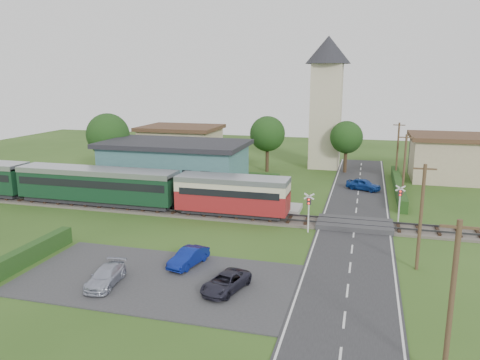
% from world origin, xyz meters
% --- Properties ---
extents(ground, '(120.00, 120.00, 0.00)m').
position_xyz_m(ground, '(0.00, 0.00, 0.00)').
color(ground, '#2D4C19').
extents(railway_track, '(76.00, 3.20, 0.49)m').
position_xyz_m(railway_track, '(0.00, 2.00, 0.11)').
color(railway_track, '#4C443D').
rests_on(railway_track, ground).
extents(road, '(6.00, 70.00, 0.05)m').
position_xyz_m(road, '(10.00, 0.00, 0.03)').
color(road, '#28282B').
rests_on(road, ground).
extents(car_park, '(17.00, 9.00, 0.08)m').
position_xyz_m(car_park, '(-1.50, -12.00, 0.04)').
color(car_park, '#333335').
rests_on(car_park, ground).
extents(crossing_deck, '(6.20, 3.40, 0.45)m').
position_xyz_m(crossing_deck, '(10.00, 2.00, 0.23)').
color(crossing_deck, '#333335').
rests_on(crossing_deck, ground).
extents(platform, '(30.00, 3.00, 0.45)m').
position_xyz_m(platform, '(-10.00, 5.20, 0.23)').
color(platform, gray).
rests_on(platform, ground).
extents(equipment_hut, '(2.30, 2.30, 2.55)m').
position_xyz_m(equipment_hut, '(-18.00, 5.20, 1.75)').
color(equipment_hut, beige).
rests_on(equipment_hut, platform).
extents(station_building, '(16.00, 9.00, 5.30)m').
position_xyz_m(station_building, '(-10.00, 10.99, 2.69)').
color(station_building, '#406C71').
rests_on(station_building, ground).
extents(train, '(43.20, 2.90, 3.40)m').
position_xyz_m(train, '(-17.45, 2.00, 2.18)').
color(train, '#232328').
rests_on(train, ground).
extents(church_tower, '(6.00, 6.00, 17.60)m').
position_xyz_m(church_tower, '(5.00, 28.00, 10.23)').
color(church_tower, beige).
rests_on(church_tower, ground).
extents(house_west, '(10.80, 8.80, 5.50)m').
position_xyz_m(house_west, '(-15.00, 25.00, 2.79)').
color(house_west, tan).
rests_on(house_west, ground).
extents(house_east, '(8.80, 8.80, 5.50)m').
position_xyz_m(house_east, '(20.00, 24.00, 2.80)').
color(house_east, tan).
rests_on(house_east, ground).
extents(hedge_carpark, '(0.80, 9.00, 1.20)m').
position_xyz_m(hedge_carpark, '(-11.00, -12.00, 0.60)').
color(hedge_carpark, '#193814').
rests_on(hedge_carpark, ground).
extents(hedge_roadside, '(0.80, 18.00, 1.20)m').
position_xyz_m(hedge_roadside, '(14.20, 16.00, 0.60)').
color(hedge_roadside, '#193814').
rests_on(hedge_roadside, ground).
extents(hedge_station, '(22.00, 0.80, 1.30)m').
position_xyz_m(hedge_station, '(-10.00, 15.50, 0.65)').
color(hedge_station, '#193814').
rests_on(hedge_station, ground).
extents(tree_a, '(5.20, 5.20, 8.00)m').
position_xyz_m(tree_a, '(-20.00, 14.00, 5.38)').
color(tree_a, '#332316').
rests_on(tree_a, ground).
extents(tree_b, '(4.60, 4.60, 7.34)m').
position_xyz_m(tree_b, '(-2.00, 23.00, 5.02)').
color(tree_b, '#332316').
rests_on(tree_b, ground).
extents(tree_c, '(4.20, 4.20, 6.78)m').
position_xyz_m(tree_c, '(8.00, 25.00, 4.65)').
color(tree_c, '#332316').
rests_on(tree_c, ground).
extents(utility_pole_a, '(1.40, 0.22, 7.00)m').
position_xyz_m(utility_pole_a, '(14.20, -18.00, 3.63)').
color(utility_pole_a, '#473321').
rests_on(utility_pole_a, ground).
extents(utility_pole_b, '(1.40, 0.22, 7.00)m').
position_xyz_m(utility_pole_b, '(14.20, -6.00, 3.63)').
color(utility_pole_b, '#473321').
rests_on(utility_pole_b, ground).
extents(utility_pole_c, '(1.40, 0.22, 7.00)m').
position_xyz_m(utility_pole_c, '(14.20, 10.00, 3.63)').
color(utility_pole_c, '#473321').
rests_on(utility_pole_c, ground).
extents(utility_pole_d, '(1.40, 0.22, 7.00)m').
position_xyz_m(utility_pole_d, '(14.20, 22.00, 3.63)').
color(utility_pole_d, '#473321').
rests_on(utility_pole_d, ground).
extents(crossing_signal_near, '(0.84, 0.28, 3.28)m').
position_xyz_m(crossing_signal_near, '(6.40, -0.41, 2.14)').
color(crossing_signal_near, silver).
rests_on(crossing_signal_near, ground).
extents(crossing_signal_far, '(0.84, 0.28, 3.28)m').
position_xyz_m(crossing_signal_far, '(13.60, 4.39, 2.14)').
color(crossing_signal_far, silver).
rests_on(crossing_signal_far, ground).
extents(streetlamp_west, '(0.30, 0.30, 5.15)m').
position_xyz_m(streetlamp_west, '(-22.00, 20.00, 3.04)').
color(streetlamp_west, '#3F3F47').
rests_on(streetlamp_west, ground).
extents(streetlamp_east, '(0.30, 0.30, 5.15)m').
position_xyz_m(streetlamp_east, '(16.00, 27.00, 3.04)').
color(streetlamp_east, '#3F3F47').
rests_on(streetlamp_east, ground).
extents(car_on_road, '(4.04, 2.81, 1.28)m').
position_xyz_m(car_on_road, '(10.50, 15.48, 0.69)').
color(car_on_road, navy).
rests_on(car_on_road, road).
extents(car_park_blue, '(1.96, 3.64, 1.14)m').
position_xyz_m(car_park_blue, '(-0.36, -9.50, 0.65)').
color(car_park_blue, navy).
rests_on(car_park_blue, car_park).
extents(car_park_silver, '(1.90, 3.83, 1.07)m').
position_xyz_m(car_park_silver, '(-4.07, -13.57, 0.61)').
color(car_park_silver, '#A1A5B7').
rests_on(car_park_silver, car_park).
extents(car_park_dark, '(2.61, 3.98, 1.02)m').
position_xyz_m(car_park_dark, '(3.11, -12.42, 0.59)').
color(car_park_dark, '#21202E').
rests_on(car_park_dark, car_park).
extents(pedestrian_near, '(0.71, 0.48, 1.89)m').
position_xyz_m(pedestrian_near, '(-3.16, 4.81, 1.39)').
color(pedestrian_near, gray).
rests_on(pedestrian_near, platform).
extents(pedestrian_far, '(0.79, 0.97, 1.86)m').
position_xyz_m(pedestrian_far, '(-15.03, 5.15, 1.38)').
color(pedestrian_far, gray).
rests_on(pedestrian_far, platform).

